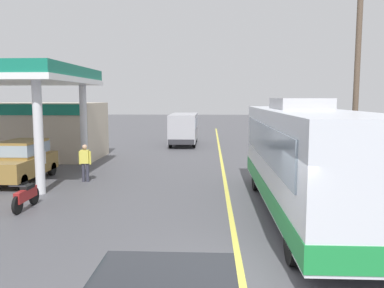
{
  "coord_description": "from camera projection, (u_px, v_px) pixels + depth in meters",
  "views": [
    {
      "loc": [
        -0.65,
        -7.93,
        3.69
      ],
      "look_at": [
        -1.5,
        10.0,
        1.6
      ],
      "focal_mm": 36.98,
      "sensor_mm": 36.0,
      "label": 1
    }
  ],
  "objects": [
    {
      "name": "ground",
      "position": [
        220.0,
        150.0,
        28.11
      ],
      "size": [
        120.0,
        120.0,
        0.0
      ],
      "primitive_type": "plane",
      "color": "#4C4C51"
    },
    {
      "name": "pedestrian_by_shop",
      "position": [
        85.0,
        161.0,
        17.44
      ],
      "size": [
        0.55,
        0.22,
        1.66
      ],
      "color": "#33333F",
      "rests_on": "ground"
    },
    {
      "name": "motorcycle_parked_forecourt",
      "position": [
        26.0,
        196.0,
        13.18
      ],
      "size": [
        0.55,
        1.8,
        0.92
      ],
      "color": "black",
      "rests_on": "ground"
    },
    {
      "name": "minibus_opposing_lane",
      "position": [
        184.0,
        126.0,
        31.31
      ],
      "size": [
        2.04,
        6.13,
        2.44
      ],
      "color": "#A5A5AD",
      "rests_on": "ground"
    },
    {
      "name": "pedestrian_near_pump",
      "position": [
        40.0,
        160.0,
        17.62
      ],
      "size": [
        0.55,
        0.22,
        1.66
      ],
      "color": "#33333F",
      "rests_on": "ground"
    },
    {
      "name": "cyclist_on_shoulder",
      "position": [
        381.0,
        207.0,
        10.58
      ],
      "size": [
        0.34,
        1.82,
        1.72
      ],
      "color": "black",
      "rests_on": "ground"
    },
    {
      "name": "wet_puddle_patch",
      "position": [
        165.0,
        285.0,
        7.85
      ],
      "size": [
        3.18,
        3.38,
        0.01
      ],
      "primitive_type": "cube",
      "color": "#26282D",
      "rests_on": "ground"
    },
    {
      "name": "coach_bus_main",
      "position": [
        305.0,
        161.0,
        12.44
      ],
      "size": [
        2.6,
        11.04,
        3.69
      ],
      "color": "silver",
      "rests_on": "ground"
    },
    {
      "name": "lane_divider_stripe",
      "position": [
        222.0,
        161.0,
        23.15
      ],
      "size": [
        0.16,
        50.0,
        0.01
      ],
      "primitive_type": "cube",
      "color": "#D8CC4C",
      "rests_on": "ground"
    },
    {
      "name": "gas_station_roadside",
      "position": [
        27.0,
        117.0,
        22.06
      ],
      "size": [
        9.1,
        11.95,
        5.1
      ],
      "color": "#147259",
      "rests_on": "ground"
    },
    {
      "name": "utility_pole_roadside",
      "position": [
        357.0,
        76.0,
        16.9
      ],
      "size": [
        1.8,
        0.24,
        8.88
      ],
      "color": "brown",
      "rests_on": "ground"
    },
    {
      "name": "car_at_pump",
      "position": [
        22.0,
        159.0,
        17.5
      ],
      "size": [
        1.7,
        4.2,
        1.82
      ],
      "color": "olive",
      "rests_on": "ground"
    }
  ]
}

